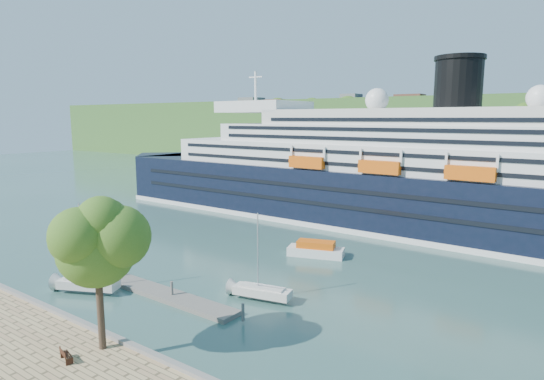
{
  "coord_description": "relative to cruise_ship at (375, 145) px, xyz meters",
  "views": [
    {
      "loc": [
        32.46,
        -19.31,
        17.4
      ],
      "look_at": [
        -2.53,
        30.0,
        7.77
      ],
      "focal_mm": 30.0,
      "sensor_mm": 36.0,
      "label": 1
    }
  ],
  "objects": [
    {
      "name": "quay_coping",
      "position": [
        -3.6,
        -50.31,
        -11.91
      ],
      "size": [
        220.0,
        0.5,
        0.3
      ],
      "primitive_type": "cube",
      "color": "slate",
      "rests_on": "promenade"
    },
    {
      "name": "far_hillside",
      "position": [
        -3.6,
        94.89,
        -1.06
      ],
      "size": [
        400.0,
        50.0,
        24.0
      ],
      "primitive_type": "cube",
      "color": "#335B24",
      "rests_on": "ground"
    },
    {
      "name": "promenade_tree",
      "position": [
        1.26,
        -51.61,
        -6.0
      ],
      "size": [
        7.32,
        7.32,
        12.13
      ],
      "primitive_type": null,
      "color": "#366219",
      "rests_on": "promenade"
    },
    {
      "name": "cruise_ship",
      "position": [
        0.0,
        0.0,
        0.0
      ],
      "size": [
        116.62,
        18.94,
        26.13
      ],
      "primitive_type": null,
      "rotation": [
        0.0,
        0.0,
        -0.02
      ],
      "color": "black",
      "rests_on": "ground"
    },
    {
      "name": "park_bench",
      "position": [
        0.8,
        -54.08,
        -11.59
      ],
      "size": [
        1.59,
        0.97,
        0.95
      ],
      "primitive_type": null,
      "rotation": [
        0.0,
        0.0,
        -0.26
      ],
      "color": "#412112",
      "rests_on": "promenade"
    },
    {
      "name": "ground",
      "position": [
        -3.6,
        -50.11,
        -13.06
      ],
      "size": [
        400.0,
        400.0,
        0.0
      ],
      "primitive_type": "plane",
      "color": "#2D5049",
      "rests_on": "ground"
    },
    {
      "name": "sailboat_white_far",
      "position": [
        3.99,
        -36.03,
        -8.98
      ],
      "size": [
        6.54,
        3.06,
        8.16
      ],
      "primitive_type": null,
      "rotation": [
        0.0,
        0.0,
        0.21
      ],
      "color": "silver",
      "rests_on": "ground"
    },
    {
      "name": "floating_pontoon",
      "position": [
        -5.51,
        -40.87,
        -12.84
      ],
      "size": [
        20.16,
        2.75,
        0.45
      ],
      "primitive_type": null,
      "rotation": [
        0.0,
        0.0,
        -0.01
      ],
      "color": "slate",
      "rests_on": "ground"
    },
    {
      "name": "tender_launch",
      "position": [
        1.15,
        -20.76,
        -12.08
      ],
      "size": [
        7.54,
        4.49,
        1.97
      ],
      "primitive_type": null,
      "rotation": [
        0.0,
        0.0,
        0.31
      ],
      "color": "#E4590D",
      "rests_on": "ground"
    },
    {
      "name": "sailboat_white_near",
      "position": [
        -11.37,
        -44.62,
        -8.7
      ],
      "size": [
        6.91,
        4.59,
        8.73
      ],
      "primitive_type": null,
      "rotation": [
        0.0,
        0.0,
        0.44
      ],
      "color": "silver",
      "rests_on": "ground"
    }
  ]
}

